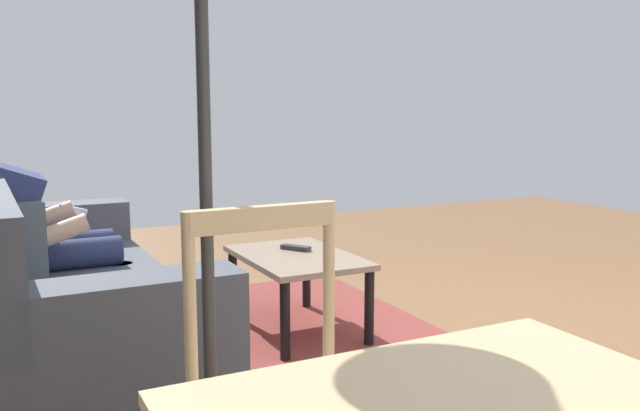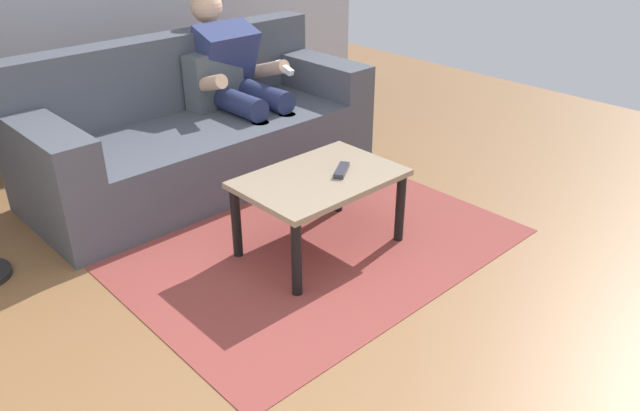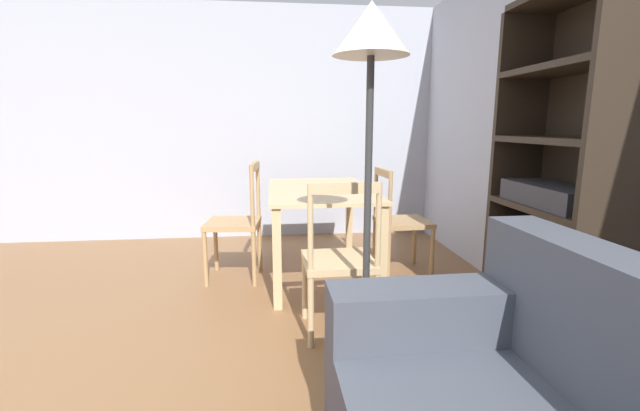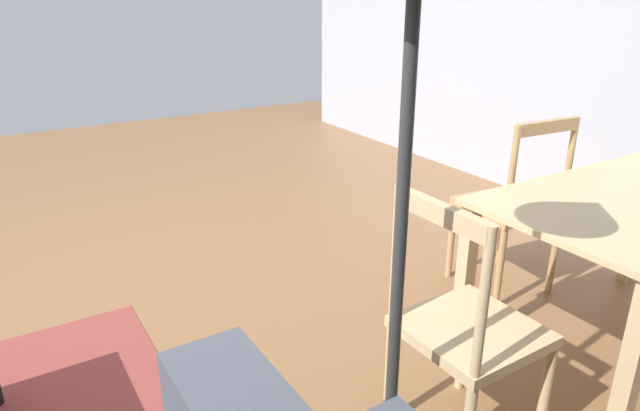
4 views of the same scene
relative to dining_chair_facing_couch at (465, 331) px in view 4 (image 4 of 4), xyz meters
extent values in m
plane|color=brown|center=(0.91, -1.65, -0.46)|extent=(8.71, 8.71, 0.00)
cube|color=#ABB0BE|center=(-2.44, -1.65, 0.80)|extent=(0.12, 6.23, 2.52)
cube|color=#D1B27F|center=(-1.67, -0.37, -0.10)|extent=(0.06, 0.06, 0.72)
cube|color=#D1B27F|center=(-0.38, -0.37, -0.10)|extent=(0.06, 0.06, 0.72)
cube|color=#D1B27F|center=(-0.38, 0.37, -0.10)|extent=(0.06, 0.06, 0.72)
cube|color=#D1B27F|center=(-0.03, 0.00, -0.01)|extent=(0.43, 0.43, 0.04)
cylinder|color=#D1B27F|center=(-0.22, 0.19, -0.23)|extent=(0.04, 0.04, 0.45)
cylinder|color=#D1B27F|center=(-0.22, -0.19, -0.23)|extent=(0.04, 0.04, 0.45)
cylinder|color=#D1B27F|center=(0.16, -0.19, -0.23)|extent=(0.04, 0.04, 0.45)
cylinder|color=#D1B27F|center=(0.16, 0.19, 0.24)|extent=(0.03, 0.03, 0.50)
cylinder|color=#D1B27F|center=(0.16, -0.19, 0.24)|extent=(0.03, 0.03, 0.50)
cube|color=#D1B27F|center=(0.16, 0.00, 0.46)|extent=(0.04, 0.38, 0.06)
cube|color=tan|center=(-1.03, -0.72, 0.01)|extent=(0.45, 0.45, 0.04)
cylinder|color=tan|center=(-1.23, -0.89, -0.22)|extent=(0.04, 0.04, 0.47)
cylinder|color=tan|center=(-0.85, -0.92, -0.22)|extent=(0.04, 0.04, 0.47)
cylinder|color=tan|center=(-1.20, -0.51, -0.22)|extent=(0.04, 0.04, 0.47)
cylinder|color=tan|center=(-0.82, -0.55, -0.22)|extent=(0.04, 0.04, 0.47)
cylinder|color=tan|center=(-1.20, -0.51, 0.26)|extent=(0.03, 0.03, 0.50)
cylinder|color=tan|center=(-0.82, -0.55, 0.26)|extent=(0.03, 0.03, 0.50)
cube|color=tan|center=(-1.01, -0.53, 0.48)|extent=(0.38, 0.07, 0.06)
cylinder|color=#333333|center=(0.37, 0.08, 0.33)|extent=(0.04, 0.04, 1.57)
camera|label=1|loc=(-1.38, 0.62, 0.74)|focal=37.71mm
camera|label=2|loc=(-0.12, -2.88, 1.25)|focal=34.56mm
camera|label=3|loc=(2.38, -0.39, 0.80)|focal=23.61mm
camera|label=4|loc=(1.26, 1.12, 1.08)|focal=31.40mm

